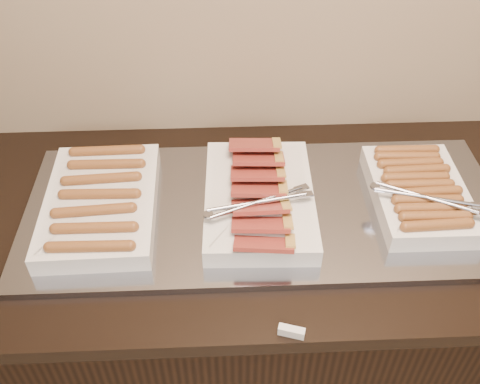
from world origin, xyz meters
The scene contains 6 objects.
counter centered at (0.00, 2.13, 0.45)m, with size 2.06×0.76×0.90m.
warming_tray centered at (0.01, 2.13, 0.91)m, with size 1.20×0.50×0.02m, color gray.
dish_left centered at (-0.40, 2.13, 0.95)m, with size 0.27×0.40×0.07m.
dish_center centered at (-0.01, 2.13, 0.95)m, with size 0.28×0.43×0.09m.
dish_right centered at (0.39, 2.13, 0.95)m, with size 0.27×0.34×0.08m.
label_holder centered at (0.03, 1.77, 0.91)m, with size 0.05×0.02×0.02m, color silver.
Camera 1 is at (-0.10, 1.17, 1.86)m, focal length 40.00 mm.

